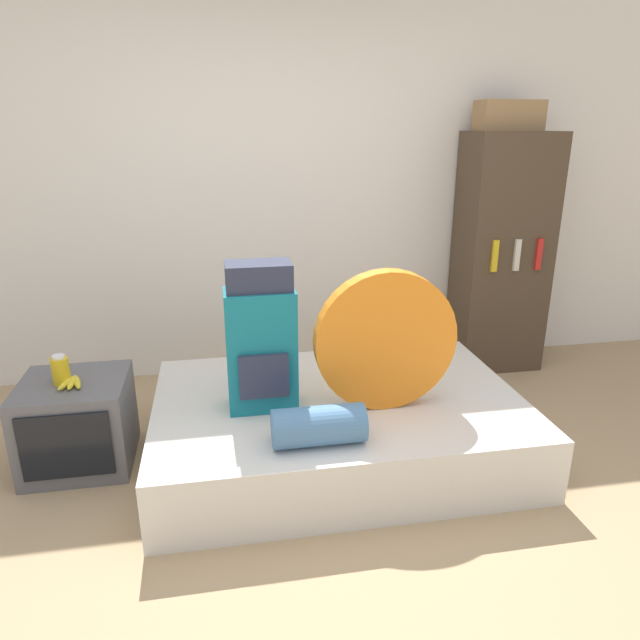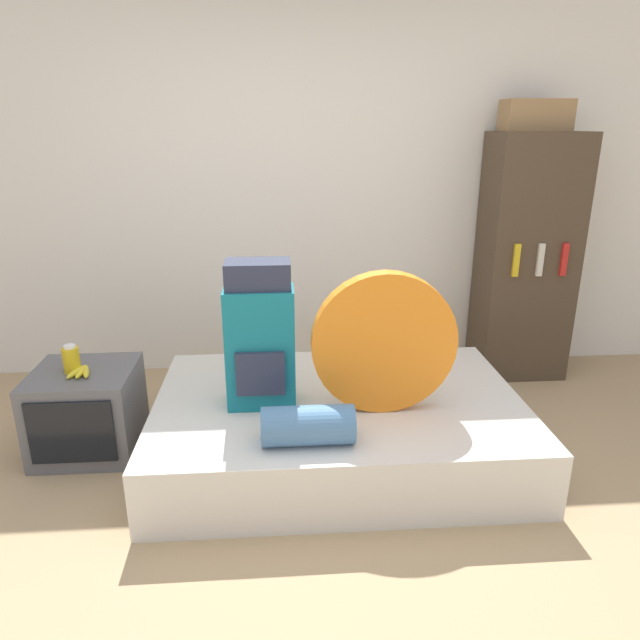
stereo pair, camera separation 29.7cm
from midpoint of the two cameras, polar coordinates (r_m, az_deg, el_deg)
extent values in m
plane|color=tan|center=(2.67, 3.00, -22.46)|extent=(16.00, 16.00, 0.00)
cube|color=white|center=(4.12, -0.38, 12.47)|extent=(8.00, 0.05, 2.60)
cube|color=silver|center=(3.24, 4.49, -10.52)|extent=(1.99, 1.34, 0.35)
cube|color=#14707F|center=(2.96, -3.14, -2.80)|extent=(0.36, 0.22, 0.64)
cube|color=#282D42|center=(2.85, -3.28, 4.54)|extent=(0.33, 0.20, 0.14)
cube|color=#282D42|center=(2.89, -3.05, -5.47)|extent=(0.25, 0.03, 0.23)
cylinder|color=orange|center=(2.91, 9.33, -2.34)|extent=(0.74, 0.09, 0.74)
cylinder|color=teal|center=(2.68, 2.00, -10.57)|extent=(0.43, 0.19, 0.19)
cube|color=#5B5B60|center=(3.44, -19.97, -8.56)|extent=(0.55, 0.52, 0.49)
cube|color=black|center=(3.21, -21.22, -10.54)|extent=(0.44, 0.02, 0.35)
cylinder|color=gold|center=(3.31, -21.30, -3.81)|extent=(0.09, 0.09, 0.14)
cylinder|color=white|center=(3.28, -21.46, -2.54)|extent=(0.06, 0.06, 0.02)
ellipsoid|color=yellow|center=(3.29, -20.81, -4.91)|extent=(0.08, 0.17, 0.03)
ellipsoid|color=yellow|center=(3.29, -20.41, -4.91)|extent=(0.03, 0.17, 0.03)
ellipsoid|color=yellow|center=(3.28, -20.01, -4.91)|extent=(0.08, 0.17, 0.03)
cube|color=#473828|center=(4.37, 21.78, 5.66)|extent=(0.62, 0.41, 1.72)
cube|color=gold|center=(4.10, 21.03, 5.57)|extent=(0.04, 0.02, 0.22)
cube|color=beige|center=(4.17, 23.11, 5.53)|extent=(0.04, 0.02, 0.22)
cube|color=red|center=(4.25, 25.11, 5.48)|extent=(0.04, 0.02, 0.22)
cube|color=#99754C|center=(4.29, 22.76, 18.37)|extent=(0.44, 0.22, 0.20)
camera|label=1|loc=(0.15, -87.14, 0.98)|focal=32.00mm
camera|label=2|loc=(0.15, 92.86, -0.98)|focal=32.00mm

